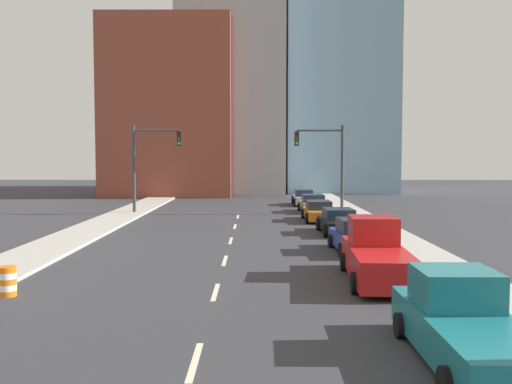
{
  "coord_description": "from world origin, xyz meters",
  "views": [
    {
      "loc": [
        1.32,
        -5.02,
        4.45
      ],
      "look_at": [
        1.22,
        30.21,
        2.2
      ],
      "focal_mm": 40.0,
      "sensor_mm": 36.0,
      "label": 1
    }
  ],
  "objects_px": {
    "pickup_truck_teal": "(467,327)",
    "sedan_tan": "(315,204)",
    "sedan_black": "(340,222)",
    "sedan_orange": "(320,212)",
    "sedan_blue": "(359,237)",
    "sedan_silver": "(305,198)",
    "pickup_truck_red": "(378,256)",
    "traffic_signal_left": "(148,157)",
    "traffic_barrel": "(9,281)",
    "traffic_signal_right": "(331,157)"
  },
  "relations": [
    {
      "from": "pickup_truck_teal",
      "to": "sedan_tan",
      "type": "relative_size",
      "value": 1.29
    },
    {
      "from": "sedan_black",
      "to": "sedan_orange",
      "type": "relative_size",
      "value": 0.99
    },
    {
      "from": "sedan_blue",
      "to": "sedan_silver",
      "type": "relative_size",
      "value": 1.01
    },
    {
      "from": "pickup_truck_teal",
      "to": "sedan_silver",
      "type": "xyz_separation_m",
      "value": [
        -0.22,
        39.1,
        -0.12
      ]
    },
    {
      "from": "sedan_black",
      "to": "sedan_tan",
      "type": "xyz_separation_m",
      "value": [
        -0.22,
        12.33,
        -0.02
      ]
    },
    {
      "from": "sedan_blue",
      "to": "sedan_silver",
      "type": "height_order",
      "value": "sedan_blue"
    },
    {
      "from": "pickup_truck_red",
      "to": "sedan_silver",
      "type": "xyz_separation_m",
      "value": [
        0.02,
        31.1,
        -0.25
      ]
    },
    {
      "from": "traffic_signal_left",
      "to": "sedan_orange",
      "type": "relative_size",
      "value": 1.42
    },
    {
      "from": "traffic_signal_left",
      "to": "sedan_black",
      "type": "distance_m",
      "value": 17.5
    },
    {
      "from": "pickup_truck_red",
      "to": "sedan_orange",
      "type": "bearing_deg",
      "value": 93.31
    },
    {
      "from": "sedan_orange",
      "to": "sedan_tan",
      "type": "distance_m",
      "value": 6.0
    },
    {
      "from": "sedan_silver",
      "to": "pickup_truck_teal",
      "type": "bearing_deg",
      "value": -89.82
    },
    {
      "from": "traffic_signal_left",
      "to": "sedan_silver",
      "type": "xyz_separation_m",
      "value": [
        12.64,
        7.72,
        -3.66
      ]
    },
    {
      "from": "pickup_truck_red",
      "to": "sedan_silver",
      "type": "height_order",
      "value": "pickup_truck_red"
    },
    {
      "from": "sedan_blue",
      "to": "sedan_black",
      "type": "height_order",
      "value": "sedan_blue"
    },
    {
      "from": "traffic_barrel",
      "to": "sedan_orange",
      "type": "distance_m",
      "value": 24.23
    },
    {
      "from": "traffic_signal_left",
      "to": "sedan_tan",
      "type": "relative_size",
      "value": 1.53
    },
    {
      "from": "sedan_black",
      "to": "sedan_orange",
      "type": "height_order",
      "value": "sedan_black"
    },
    {
      "from": "sedan_orange",
      "to": "sedan_silver",
      "type": "distance_m",
      "value": 12.43
    },
    {
      "from": "sedan_black",
      "to": "sedan_tan",
      "type": "height_order",
      "value": "sedan_black"
    },
    {
      "from": "pickup_truck_red",
      "to": "sedan_blue",
      "type": "distance_m",
      "value": 6.04
    },
    {
      "from": "sedan_silver",
      "to": "sedan_blue",
      "type": "bearing_deg",
      "value": -89.29
    },
    {
      "from": "traffic_signal_left",
      "to": "sedan_black",
      "type": "height_order",
      "value": "traffic_signal_left"
    },
    {
      "from": "traffic_barrel",
      "to": "sedan_silver",
      "type": "xyz_separation_m",
      "value": [
        12.17,
        33.39,
        0.17
      ]
    },
    {
      "from": "sedan_tan",
      "to": "sedan_silver",
      "type": "relative_size",
      "value": 1.0
    },
    {
      "from": "traffic_barrel",
      "to": "sedan_orange",
      "type": "height_order",
      "value": "sedan_orange"
    },
    {
      "from": "traffic_signal_right",
      "to": "sedan_tan",
      "type": "height_order",
      "value": "traffic_signal_right"
    },
    {
      "from": "sedan_blue",
      "to": "sedan_orange",
      "type": "xyz_separation_m",
      "value": [
        -0.38,
        12.64,
        -0.06
      ]
    },
    {
      "from": "sedan_orange",
      "to": "pickup_truck_red",
      "type": "bearing_deg",
      "value": -90.77
    },
    {
      "from": "sedan_orange",
      "to": "sedan_silver",
      "type": "xyz_separation_m",
      "value": [
        0.01,
        12.43,
        0.01
      ]
    },
    {
      "from": "pickup_truck_red",
      "to": "sedan_black",
      "type": "relative_size",
      "value": 1.29
    },
    {
      "from": "sedan_blue",
      "to": "sedan_orange",
      "type": "relative_size",
      "value": 0.94
    },
    {
      "from": "pickup_truck_teal",
      "to": "sedan_silver",
      "type": "distance_m",
      "value": 39.1
    },
    {
      "from": "traffic_signal_right",
      "to": "sedan_black",
      "type": "relative_size",
      "value": 1.43
    },
    {
      "from": "traffic_signal_left",
      "to": "pickup_truck_teal",
      "type": "bearing_deg",
      "value": -67.71
    },
    {
      "from": "traffic_signal_left",
      "to": "sedan_blue",
      "type": "distance_m",
      "value": 21.99
    },
    {
      "from": "traffic_signal_right",
      "to": "traffic_barrel",
      "type": "xyz_separation_m",
      "value": [
        -13.48,
        -25.67,
        -3.84
      ]
    },
    {
      "from": "traffic_signal_right",
      "to": "pickup_truck_red",
      "type": "distance_m",
      "value": 23.67
    },
    {
      "from": "pickup_truck_teal",
      "to": "sedan_blue",
      "type": "relative_size",
      "value": 1.28
    },
    {
      "from": "sedan_tan",
      "to": "traffic_barrel",
      "type": "bearing_deg",
      "value": -116.45
    },
    {
      "from": "pickup_truck_red",
      "to": "sedan_orange",
      "type": "xyz_separation_m",
      "value": [
        0.02,
        18.67,
        -0.26
      ]
    },
    {
      "from": "traffic_signal_right",
      "to": "pickup_truck_teal",
      "type": "relative_size",
      "value": 1.18
    },
    {
      "from": "traffic_barrel",
      "to": "sedan_black",
      "type": "distance_m",
      "value": 19.3
    },
    {
      "from": "sedan_black",
      "to": "sedan_orange",
      "type": "xyz_separation_m",
      "value": [
        -0.43,
        6.33,
        -0.02
      ]
    },
    {
      "from": "traffic_barrel",
      "to": "sedan_black",
      "type": "bearing_deg",
      "value": 49.26
    },
    {
      "from": "pickup_truck_teal",
      "to": "pickup_truck_red",
      "type": "xyz_separation_m",
      "value": [
        -0.25,
        8.0,
        0.13
      ]
    },
    {
      "from": "sedan_black",
      "to": "sedan_tan",
      "type": "distance_m",
      "value": 12.33
    },
    {
      "from": "pickup_truck_red",
      "to": "sedan_blue",
      "type": "xyz_separation_m",
      "value": [
        0.4,
        6.02,
        -0.2
      ]
    },
    {
      "from": "traffic_signal_right",
      "to": "sedan_blue",
      "type": "distance_m",
      "value": 17.75
    },
    {
      "from": "sedan_tan",
      "to": "sedan_orange",
      "type": "bearing_deg",
      "value": -93.8
    }
  ]
}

